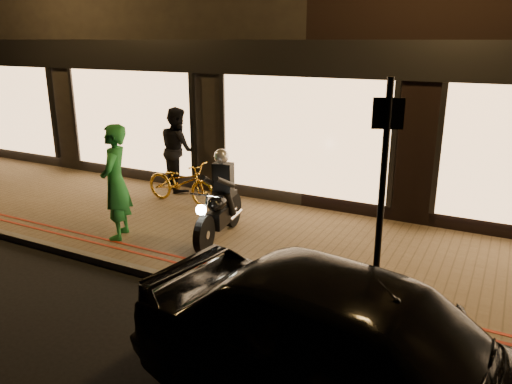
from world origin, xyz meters
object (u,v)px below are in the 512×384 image
at_px(motorcycle, 220,205).
at_px(sign_post, 382,193).
at_px(parked_car, 365,357).
at_px(bicycle_gold, 181,182).
at_px(person_green, 115,182).

bearing_deg(motorcycle, sign_post, -33.92).
bearing_deg(parked_car, bicycle_gold, 57.88).
distance_m(sign_post, person_green, 4.83).
xyz_separation_m(motorcycle, person_green, (-1.62, -0.80, 0.40)).
bearing_deg(parked_car, person_green, 73.27).
distance_m(bicycle_gold, person_green, 2.18).
bearing_deg(motorcycle, person_green, -163.05).
relative_size(motorcycle, bicycle_gold, 1.11).
relative_size(bicycle_gold, person_green, 0.86).
distance_m(person_green, parked_car, 5.65).
xyz_separation_m(sign_post, bicycle_gold, (-4.90, 2.73, -1.22)).
bearing_deg(motorcycle, parked_car, -51.73).
bearing_deg(parked_car, sign_post, 19.98).
height_order(motorcycle, sign_post, sign_post).
height_order(sign_post, bicycle_gold, sign_post).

